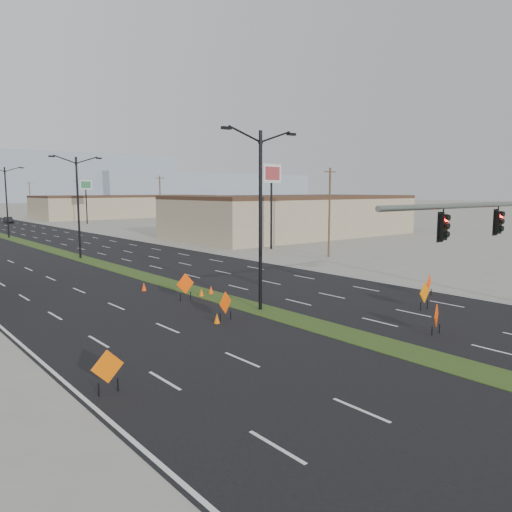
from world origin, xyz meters
TOP-DOWN VIEW (x-y plane):
  - ground at (0.00, 0.00)m, footprint 600.00×600.00m
  - building_se_near at (34.00, 45.00)m, footprint 36.00×18.00m
  - building_se_far at (38.00, 110.00)m, footprint 44.00×16.00m
  - mesa_east at (180.00, 290.00)m, footprint 160.00×50.00m
  - streetlight_0 at (0.00, 12.00)m, footprint 5.15×0.24m
  - streetlight_1 at (0.00, 40.00)m, footprint 5.15×0.24m
  - streetlight_2 at (0.00, 68.00)m, footprint 5.15×0.24m
  - utility_pole_0 at (20.00, 25.00)m, footprint 1.60×0.20m
  - utility_pole_1 at (20.00, 60.00)m, footprint 1.60×0.20m
  - utility_pole_2 at (20.00, 95.00)m, footprint 1.60×0.20m
  - utility_pole_3 at (20.00, 130.00)m, footprint 1.60×0.20m
  - car_mid at (8.23, 103.18)m, footprint 1.54×3.95m
  - construction_sign_0 at (-11.50, 6.20)m, footprint 1.15×0.06m
  - construction_sign_1 at (-2.93, 11.34)m, footprint 1.08×0.52m
  - construction_sign_2 at (-2.00, 16.81)m, footprint 1.28×0.14m
  - construction_sign_3 at (3.27, 3.00)m, footprint 1.03×0.47m
  - construction_sign_4 at (10.73, 7.97)m, footprint 1.04×0.39m
  - construction_sign_5 at (7.25, 6.11)m, footprint 1.20×0.20m
  - cone_0 at (-3.58, 11.18)m, footprint 0.37×0.37m
  - cone_1 at (-0.62, 17.15)m, footprint 0.43×0.43m
  - cone_2 at (0.28, 17.38)m, footprint 0.41×0.41m
  - cone_3 at (-2.59, 21.19)m, footprint 0.42×0.42m
  - pole_sign_east_near at (20.10, 34.01)m, footprint 3.18×0.90m
  - pole_sign_east_far at (20.06, 90.73)m, footprint 2.85×1.16m

SIDE VIEW (x-z plane):
  - ground at x=0.00m, z-range 0.00..0.00m
  - cone_0 at x=-3.58m, z-range 0.00..0.54m
  - cone_1 at x=-0.62m, z-range 0.00..0.55m
  - cone_3 at x=-2.59m, z-range 0.00..0.57m
  - cone_2 at x=0.28m, z-range 0.00..0.58m
  - car_mid at x=8.23m, z-range 0.00..1.28m
  - construction_sign_4 at x=10.73m, z-range 0.12..1.56m
  - construction_sign_3 at x=3.27m, z-range 0.12..1.60m
  - construction_sign_0 at x=-11.50m, z-range 0.13..1.67m
  - construction_sign_1 at x=-2.93m, z-range 0.13..1.69m
  - construction_sign_5 at x=7.25m, z-range 0.14..1.75m
  - construction_sign_2 at x=-2.00m, z-range 0.15..1.86m
  - building_se_far at x=38.00m, z-range 0.00..5.00m
  - building_se_near at x=34.00m, z-range 0.00..5.50m
  - utility_pole_0 at x=20.00m, z-range 0.17..9.17m
  - utility_pole_1 at x=20.00m, z-range 0.17..9.17m
  - utility_pole_2 at x=20.00m, z-range 0.17..9.17m
  - utility_pole_3 at x=20.00m, z-range 0.17..9.17m
  - streetlight_0 at x=0.00m, z-range 0.41..10.43m
  - streetlight_1 at x=0.00m, z-range 0.41..10.43m
  - streetlight_2 at x=0.00m, z-range 0.41..10.43m
  - pole_sign_east_far at x=20.06m, z-range 2.74..11.56m
  - pole_sign_east_near at x=20.10m, z-range 3.09..12.81m
  - mesa_east at x=180.00m, z-range 0.00..18.00m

